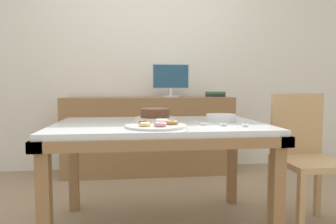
% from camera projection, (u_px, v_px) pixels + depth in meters
% --- Properties ---
extents(wall_back, '(8.00, 0.10, 2.60)m').
position_uv_depth(wall_back, '(147.00, 62.00, 3.66)').
color(wall_back, silver).
rests_on(wall_back, ground).
extents(dining_table, '(1.43, 0.93, 0.74)m').
position_uv_depth(dining_table, '(160.00, 137.00, 2.04)').
color(dining_table, silver).
rests_on(dining_table, ground).
extents(chair, '(0.43, 0.43, 0.94)m').
position_uv_depth(chair, '(305.00, 152.00, 2.12)').
color(chair, tan).
rests_on(chair, ground).
extents(sideboard, '(1.90, 0.44, 0.88)m').
position_uv_depth(sideboard, '(149.00, 135.00, 3.43)').
color(sideboard, olive).
rests_on(sideboard, ground).
extents(computer_monitor, '(0.42, 0.20, 0.38)m').
position_uv_depth(computer_monitor, '(171.00, 80.00, 3.41)').
color(computer_monitor, silver).
rests_on(computer_monitor, sideboard).
extents(book_stack, '(0.23, 0.19, 0.06)m').
position_uv_depth(book_stack, '(215.00, 94.00, 3.48)').
color(book_stack, '#3F3838').
rests_on(book_stack, sideboard).
extents(cake_chocolate_round, '(0.32, 0.32, 0.08)m').
position_uv_depth(cake_chocolate_round, '(155.00, 114.00, 2.29)').
color(cake_chocolate_round, silver).
rests_on(cake_chocolate_round, dining_table).
extents(pastry_platter, '(0.37, 0.37, 0.04)m').
position_uv_depth(pastry_platter, '(156.00, 125.00, 1.81)').
color(pastry_platter, silver).
rests_on(pastry_platter, dining_table).
extents(plate_stack, '(0.21, 0.21, 0.05)m').
position_uv_depth(plate_stack, '(221.00, 118.00, 2.13)').
color(plate_stack, silver).
rests_on(plate_stack, dining_table).
extents(tealight_right_edge, '(0.04, 0.04, 0.04)m').
position_uv_depth(tealight_right_edge, '(203.00, 124.00, 1.90)').
color(tealight_right_edge, silver).
rests_on(tealight_right_edge, dining_table).
extents(tealight_centre, '(0.04, 0.04, 0.04)m').
position_uv_depth(tealight_centre, '(197.00, 122.00, 1.98)').
color(tealight_centre, silver).
rests_on(tealight_centre, dining_table).
extents(tealight_left_edge, '(0.04, 0.04, 0.04)m').
position_uv_depth(tealight_left_edge, '(223.00, 124.00, 1.86)').
color(tealight_left_edge, silver).
rests_on(tealight_left_edge, dining_table).
extents(tealight_near_front, '(0.04, 0.04, 0.04)m').
position_uv_depth(tealight_near_front, '(248.00, 122.00, 1.97)').
color(tealight_near_front, silver).
rests_on(tealight_near_front, dining_table).
extents(tealight_near_cakes, '(0.04, 0.04, 0.04)m').
position_uv_depth(tealight_near_cakes, '(245.00, 125.00, 1.83)').
color(tealight_near_cakes, silver).
rests_on(tealight_near_cakes, dining_table).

